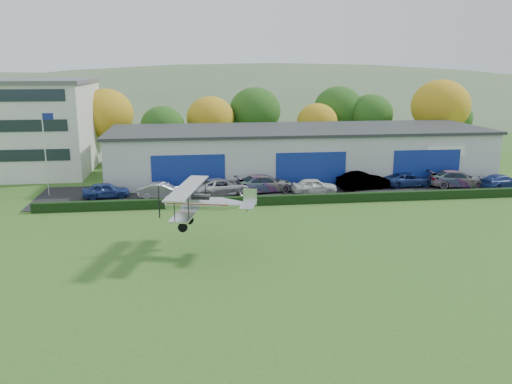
{
  "coord_description": "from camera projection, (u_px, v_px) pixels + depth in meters",
  "views": [
    {
      "loc": [
        -7.0,
        -27.99,
        11.91
      ],
      "look_at": [
        -2.1,
        9.54,
        2.79
      ],
      "focal_mm": 37.02,
      "sensor_mm": 36.0,
      "label": 1
    }
  ],
  "objects": [
    {
      "name": "biplane",
      "position": [
        203.0,
        202.0,
        33.79
      ],
      "size": [
        6.48,
        7.36,
        2.74
      ],
      "rotation": [
        0.0,
        0.0,
        -0.24
      ],
      "color": "silver"
    },
    {
      "name": "car_8",
      "position": [
        501.0,
        181.0,
        52.22
      ],
      "size": [
        5.01,
        3.22,
        1.35
      ],
      "primitive_type": "imported",
      "rotation": [
        0.0,
        0.0,
        1.88
      ],
      "color": "navy",
      "rests_on": "apron"
    },
    {
      "name": "ground",
      "position": [
        313.0,
        276.0,
        30.65
      ],
      "size": [
        300.0,
        300.0,
        0.0
      ],
      "primitive_type": "plane",
      "color": "#316620",
      "rests_on": "ground"
    },
    {
      "name": "car_6",
      "position": [
        409.0,
        180.0,
        52.95
      ],
      "size": [
        4.99,
        2.53,
        1.35
      ],
      "primitive_type": "imported",
      "rotation": [
        0.0,
        0.0,
        1.63
      ],
      "color": "navy",
      "rests_on": "apron"
    },
    {
      "name": "car_3",
      "position": [
        265.0,
        183.0,
        50.57
      ],
      "size": [
        5.91,
        3.18,
        1.63
      ],
      "primitive_type": "imported",
      "rotation": [
        0.0,
        0.0,
        1.74
      ],
      "color": "gray",
      "rests_on": "apron"
    },
    {
      "name": "hangar",
      "position": [
        298.0,
        152.0,
        57.63
      ],
      "size": [
        40.6,
        12.6,
        5.3
      ],
      "color": "#B2B7BC",
      "rests_on": "ground"
    },
    {
      "name": "hedge",
      "position": [
        303.0,
        199.0,
        46.55
      ],
      "size": [
        46.0,
        0.6,
        0.8
      ],
      "primitive_type": "cube",
      "color": "black",
      "rests_on": "ground"
    },
    {
      "name": "car_1",
      "position": [
        163.0,
        191.0,
        48.04
      ],
      "size": [
        4.5,
        2.18,
        1.42
      ],
      "primitive_type": "imported",
      "rotation": [
        0.0,
        0.0,
        1.41
      ],
      "color": "silver",
      "rests_on": "apron"
    },
    {
      "name": "distant_hills",
      "position": [
        196.0,
        146.0,
        168.11
      ],
      "size": [
        430.0,
        196.0,
        56.0
      ],
      "color": "#4C6642",
      "rests_on": "ground"
    },
    {
      "name": "flagpole",
      "position": [
        46.0,
        145.0,
        48.23
      ],
      "size": [
        1.05,
        0.1,
        8.0
      ],
      "color": "silver",
      "rests_on": "ground"
    },
    {
      "name": "office_block",
      "position": [
        0.0,
        126.0,
        59.64
      ],
      "size": [
        20.6,
        15.6,
        10.4
      ],
      "color": "silver",
      "rests_on": "ground"
    },
    {
      "name": "car_4",
      "position": [
        315.0,
        186.0,
        49.97
      ],
      "size": [
        4.26,
        1.8,
        1.44
      ],
      "primitive_type": "imported",
      "rotation": [
        0.0,
        0.0,
        1.59
      ],
      "color": "silver",
      "rests_on": "apron"
    },
    {
      "name": "car_7",
      "position": [
        457.0,
        179.0,
        52.66
      ],
      "size": [
        5.87,
        3.11,
        1.62
      ],
      "primitive_type": "imported",
      "rotation": [
        0.0,
        0.0,
        1.42
      ],
      "color": "gray",
      "rests_on": "apron"
    },
    {
      "name": "apron",
      "position": [
        293.0,
        191.0,
        51.27
      ],
      "size": [
        48.0,
        9.0,
        0.05
      ],
      "primitive_type": "cube",
      "color": "black",
      "rests_on": "ground"
    },
    {
      "name": "car_5",
      "position": [
        363.0,
        181.0,
        51.75
      ],
      "size": [
        5.33,
        2.66,
        1.68
      ],
      "primitive_type": "imported",
      "rotation": [
        0.0,
        0.0,
        1.75
      ],
      "color": "gray",
      "rests_on": "apron"
    },
    {
      "name": "car_0",
      "position": [
        106.0,
        190.0,
        48.25
      ],
      "size": [
        4.35,
        2.18,
        1.42
      ],
      "primitive_type": "imported",
      "rotation": [
        0.0,
        0.0,
        1.69
      ],
      "color": "navy",
      "rests_on": "apron"
    },
    {
      "name": "car_2",
      "position": [
        221.0,
        187.0,
        49.25
      ],
      "size": [
        6.24,
        4.22,
        1.59
      ],
      "primitive_type": "imported",
      "rotation": [
        0.0,
        0.0,
        1.87
      ],
      "color": "silver",
      "rests_on": "apron"
    },
    {
      "name": "tree_belt",
      "position": [
        248.0,
        115.0,
        68.61
      ],
      "size": [
        75.7,
        13.22,
        10.12
      ],
      "color": "#3D2614",
      "rests_on": "ground"
    }
  ]
}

